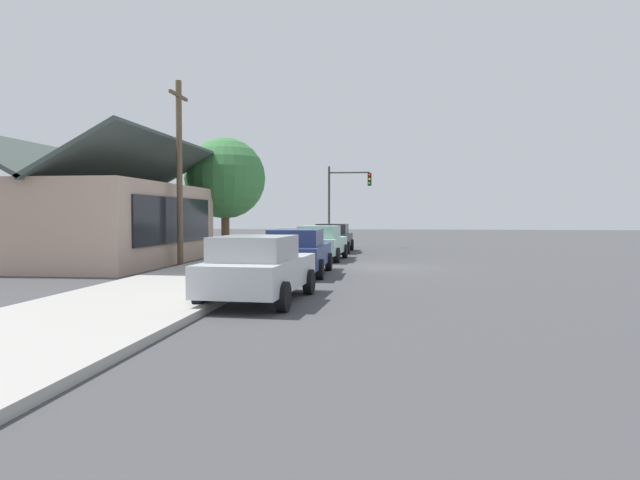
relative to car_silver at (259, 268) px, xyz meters
name	(u,v)px	position (x,y,z in m)	size (l,w,h in m)	color
ground_plane	(382,267)	(9.40, -2.80, -0.82)	(120.00, 120.00, 0.00)	#424244
sidewalk_curb	(245,264)	(9.40, 2.80, -0.74)	(60.00, 4.20, 0.16)	#A3A099
car_silver	(259,268)	(0.00, 0.00, 0.00)	(4.57, 2.26, 1.59)	silver
car_navy	(298,251)	(6.24, 0.08, 0.00)	(4.83, 2.12, 1.59)	navy
car_seafoam	(321,243)	(12.64, 0.05, 0.00)	(4.54, 2.25, 1.59)	#9ED1BC
car_charcoal	(333,238)	(18.42, 0.05, 0.00)	(4.54, 2.10, 1.59)	#2D3035
storefront_building	(100,221)	(9.70, 9.18, 1.03)	(10.84, 7.02, 5.30)	tan
shade_tree	(225,179)	(16.44, 5.69, 3.22)	(4.31, 4.31, 6.21)	brown
traffic_light_main	(345,193)	(23.20, -0.26, 2.68)	(0.37, 2.79, 5.20)	#383833
utility_pole_wooden	(179,169)	(9.05, 5.40, 3.11)	(1.80, 0.24, 7.50)	brown
fire_hydrant_red	(293,249)	(12.96, 1.40, -0.32)	(0.22, 0.22, 0.71)	red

